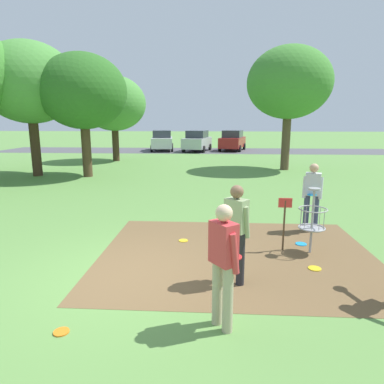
% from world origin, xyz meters
% --- Properties ---
extents(ground_plane, '(160.00, 160.00, 0.00)m').
position_xyz_m(ground_plane, '(0.00, 0.00, 0.00)').
color(ground_plane, '#5B8942').
extents(dirt_tee_pad, '(5.65, 4.44, 0.01)m').
position_xyz_m(dirt_tee_pad, '(2.05, 1.13, 0.00)').
color(dirt_tee_pad, brown).
rests_on(dirt_tee_pad, ground).
extents(disc_golf_basket, '(0.98, 0.58, 1.39)m').
position_xyz_m(disc_golf_basket, '(3.54, 1.35, 0.75)').
color(disc_golf_basket, '#9E9EA3').
rests_on(disc_golf_basket, ground).
extents(player_foreground_watching, '(0.45, 0.47, 1.71)m').
position_xyz_m(player_foreground_watching, '(1.68, -1.42, 0.97)').
color(player_foreground_watching, tan).
rests_on(player_foreground_watching, ground).
extents(player_waiting_left, '(0.50, 0.44, 1.71)m').
position_xyz_m(player_waiting_left, '(3.99, 2.79, 0.97)').
color(player_waiting_left, '#384260').
rests_on(player_waiting_left, ground).
extents(player_waiting_right, '(0.47, 0.45, 1.71)m').
position_xyz_m(player_waiting_right, '(1.93, -0.11, 0.97)').
color(player_waiting_right, '#232328').
rests_on(player_waiting_right, ground).
extents(frisbee_near_basket, '(0.20, 0.20, 0.02)m').
position_xyz_m(frisbee_near_basket, '(-0.44, -1.67, 0.01)').
color(frisbee_near_basket, orange).
rests_on(frisbee_near_basket, ground).
extents(frisbee_by_tee, '(0.24, 0.24, 0.02)m').
position_xyz_m(frisbee_by_tee, '(3.46, 0.51, 0.01)').
color(frisbee_by_tee, gold).
rests_on(frisbee_by_tee, ground).
extents(frisbee_mid_grass, '(0.21, 0.21, 0.02)m').
position_xyz_m(frisbee_mid_grass, '(0.87, 1.86, 0.01)').
color(frisbee_mid_grass, gold).
rests_on(frisbee_mid_grass, ground).
extents(frisbee_far_left, '(0.25, 0.25, 0.02)m').
position_xyz_m(frisbee_far_left, '(3.54, 1.80, 0.01)').
color(frisbee_far_left, '#1E93DB').
rests_on(frisbee_far_left, ground).
extents(tree_near_left, '(4.24, 4.24, 5.64)m').
position_xyz_m(tree_near_left, '(-5.08, 17.30, 3.81)').
color(tree_near_left, '#422D1E').
rests_on(tree_near_left, ground).
extents(tree_near_right, '(4.50, 4.50, 6.40)m').
position_xyz_m(tree_near_right, '(-7.24, 10.79, 4.46)').
color(tree_near_right, '#422D1E').
rests_on(tree_near_right, ground).
extents(tree_mid_left, '(4.52, 4.52, 6.64)m').
position_xyz_m(tree_mid_left, '(5.59, 13.74, 4.69)').
color(tree_mid_left, brown).
rests_on(tree_mid_left, ground).
extents(tree_mid_right, '(4.15, 4.15, 5.84)m').
position_xyz_m(tree_mid_right, '(-4.64, 10.72, 4.05)').
color(tree_mid_right, '#4C3823').
rests_on(tree_mid_right, ground).
extents(parking_lot_strip, '(36.00, 6.00, 0.01)m').
position_xyz_m(parking_lot_strip, '(0.00, 25.53, 0.00)').
color(parking_lot_strip, '#4C4C51').
rests_on(parking_lot_strip, ground).
extents(parked_car_leftmost, '(2.34, 4.38, 1.84)m').
position_xyz_m(parked_car_leftmost, '(-3.08, 25.38, 0.92)').
color(parked_car_leftmost, silver).
rests_on(parked_car_leftmost, ground).
extents(parked_car_center_left, '(2.60, 4.48, 1.84)m').
position_xyz_m(parked_car_center_left, '(0.13, 24.98, 0.92)').
color(parked_car_center_left, '#B2B7BC').
rests_on(parked_car_center_left, ground).
extents(parked_car_center_right, '(2.74, 4.51, 1.84)m').
position_xyz_m(parked_car_center_right, '(3.34, 25.89, 0.92)').
color(parked_car_center_right, maroon).
rests_on(parked_car_center_right, ground).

